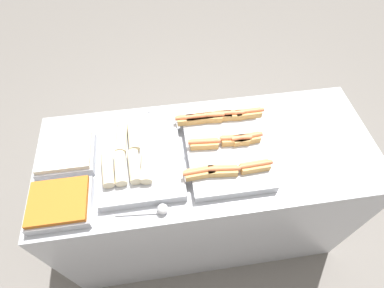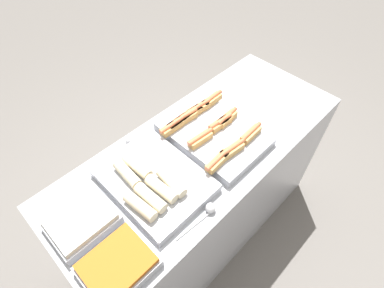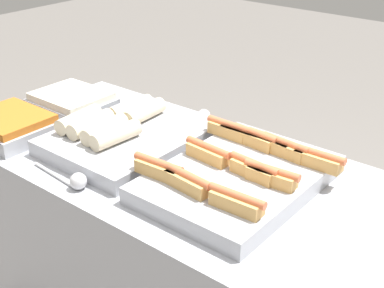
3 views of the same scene
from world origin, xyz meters
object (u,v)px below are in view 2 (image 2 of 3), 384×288
tray_side_front (118,266)px  tray_hotdogs (212,132)px  tray_wraps (153,181)px  serving_spoon_near (208,211)px  tray_side_back (82,222)px  serving_spoon_far (128,142)px

tray_side_front → tray_hotdogs: bearing=15.5°
tray_wraps → tray_side_front: 0.39m
tray_hotdogs → serving_spoon_near: (-0.34, -0.29, -0.02)m
tray_side_back → tray_wraps: bearing=-10.1°
tray_hotdogs → tray_side_front: 0.79m
tray_side_front → tray_side_back: (0.00, 0.25, 0.00)m
serving_spoon_near → tray_side_front: bearing=169.0°
tray_wraps → serving_spoon_far: size_ratio=2.37×
tray_hotdogs → serving_spoon_far: 0.44m
tray_wraps → tray_side_front: size_ratio=1.88×
tray_hotdogs → tray_side_front: size_ratio=2.00×
tray_side_back → tray_hotdogs: bearing=-3.4°
tray_hotdogs → serving_spoon_far: bearing=142.2°
tray_wraps → serving_spoon_near: tray_wraps is taller
tray_hotdogs → tray_side_back: size_ratio=2.00×
tray_side_front → serving_spoon_near: 0.42m
tray_hotdogs → serving_spoon_near: tray_hotdogs is taller
serving_spoon_near → serving_spoon_far: size_ratio=1.08×
tray_side_back → serving_spoon_far: 0.47m
tray_hotdogs → tray_wraps: (-0.42, -0.02, -0.00)m
tray_hotdogs → tray_wraps: size_ratio=1.06×
serving_spoon_far → tray_hotdogs: bearing=-37.8°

